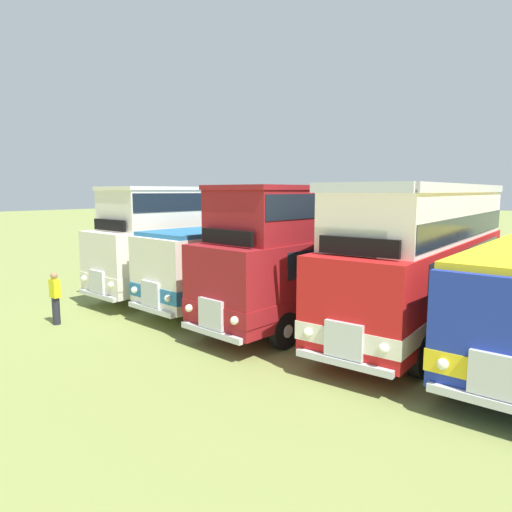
{
  "coord_description": "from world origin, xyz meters",
  "views": [
    {
      "loc": [
        3.31,
        -13.65,
        4.32
      ],
      "look_at": [
        -8.02,
        0.03,
        1.79
      ],
      "focal_mm": 32.13,
      "sensor_mm": 36.0,
      "label": 1
    }
  ],
  "objects_px": {
    "bus_third_in_row": "(325,245)",
    "bus_fourth_in_row": "(424,255)",
    "bus_first_in_row": "(206,233)",
    "marshal_person": "(55,298)",
    "bus_second_in_row": "(259,257)"
  },
  "relations": [
    {
      "from": "bus_third_in_row",
      "to": "bus_fourth_in_row",
      "type": "distance_m",
      "value": 3.25
    },
    {
      "from": "bus_first_in_row",
      "to": "marshal_person",
      "type": "xyz_separation_m",
      "value": [
        0.29,
        -7.09,
        -1.58
      ]
    },
    {
      "from": "marshal_person",
      "to": "bus_first_in_row",
      "type": "bearing_deg",
      "value": 92.31
    },
    {
      "from": "bus_first_in_row",
      "to": "bus_second_in_row",
      "type": "height_order",
      "value": "bus_first_in_row"
    },
    {
      "from": "marshal_person",
      "to": "bus_fourth_in_row",
      "type": "bearing_deg",
      "value": 37.22
    },
    {
      "from": "bus_second_in_row",
      "to": "bus_third_in_row",
      "type": "xyz_separation_m",
      "value": [
        3.22,
        -0.33,
        0.72
      ]
    },
    {
      "from": "bus_first_in_row",
      "to": "bus_second_in_row",
      "type": "xyz_separation_m",
      "value": [
        3.21,
        -0.23,
        -0.72
      ]
    },
    {
      "from": "bus_first_in_row",
      "to": "marshal_person",
      "type": "height_order",
      "value": "bus_first_in_row"
    },
    {
      "from": "bus_third_in_row",
      "to": "marshal_person",
      "type": "relative_size",
      "value": 6.05
    },
    {
      "from": "bus_second_in_row",
      "to": "marshal_person",
      "type": "distance_m",
      "value": 7.5
    },
    {
      "from": "bus_second_in_row",
      "to": "bus_first_in_row",
      "type": "bearing_deg",
      "value": 175.88
    },
    {
      "from": "bus_second_in_row",
      "to": "bus_third_in_row",
      "type": "distance_m",
      "value": 3.31
    },
    {
      "from": "bus_second_in_row",
      "to": "bus_third_in_row",
      "type": "relative_size",
      "value": 0.99
    },
    {
      "from": "bus_second_in_row",
      "to": "bus_fourth_in_row",
      "type": "relative_size",
      "value": 0.94
    },
    {
      "from": "marshal_person",
      "to": "bus_second_in_row",
      "type": "bearing_deg",
      "value": 66.88
    }
  ]
}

